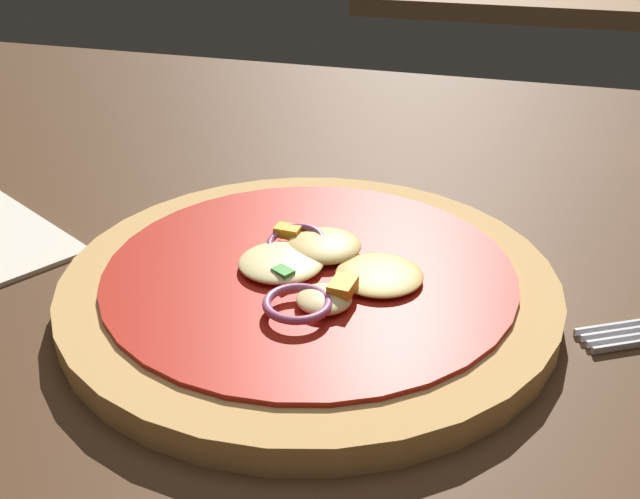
# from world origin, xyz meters

# --- Properties ---
(dining_table) EXTENTS (1.45, 0.99, 0.03)m
(dining_table) POSITION_xyz_m (0.00, 0.00, 0.02)
(dining_table) COLOR #4C301C
(dining_table) RESTS_ON ground
(pizza) EXTENTS (0.28, 0.28, 0.03)m
(pizza) POSITION_xyz_m (-0.04, -0.04, 0.04)
(pizza) COLOR tan
(pizza) RESTS_ON dining_table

